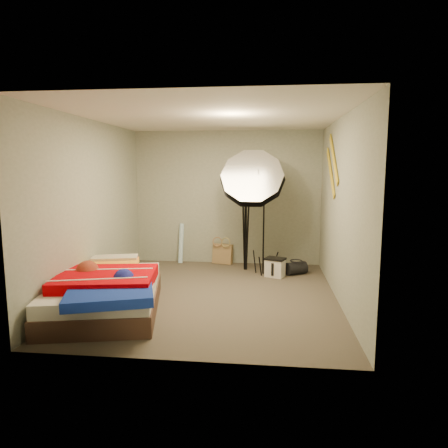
# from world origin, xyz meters

# --- Properties ---
(floor) EXTENTS (4.00, 4.00, 0.00)m
(floor) POSITION_xyz_m (0.00, 0.00, 0.00)
(floor) COLOR brown
(floor) RESTS_ON ground
(ceiling) EXTENTS (4.00, 4.00, 0.00)m
(ceiling) POSITION_xyz_m (0.00, 0.00, 2.50)
(ceiling) COLOR silver
(ceiling) RESTS_ON wall_back
(wall_back) EXTENTS (3.50, 0.00, 3.50)m
(wall_back) POSITION_xyz_m (0.00, 2.00, 1.25)
(wall_back) COLOR #9EA191
(wall_back) RESTS_ON floor
(wall_front) EXTENTS (3.50, 0.00, 3.50)m
(wall_front) POSITION_xyz_m (0.00, -2.00, 1.25)
(wall_front) COLOR #9EA191
(wall_front) RESTS_ON floor
(wall_left) EXTENTS (0.00, 4.00, 4.00)m
(wall_left) POSITION_xyz_m (-1.75, 0.00, 1.25)
(wall_left) COLOR #9EA191
(wall_left) RESTS_ON floor
(wall_right) EXTENTS (0.00, 4.00, 4.00)m
(wall_right) POSITION_xyz_m (1.75, 0.00, 1.25)
(wall_right) COLOR #9EA191
(wall_right) RESTS_ON floor
(tote_bag) EXTENTS (0.41, 0.25, 0.39)m
(tote_bag) POSITION_xyz_m (-0.07, 1.90, 0.19)
(tote_bag) COLOR tan
(tote_bag) RESTS_ON floor
(wrapping_roll) EXTENTS (0.11, 0.23, 0.76)m
(wrapping_roll) POSITION_xyz_m (-0.87, 1.90, 0.38)
(wrapping_roll) COLOR #6BB1DE
(wrapping_roll) RESTS_ON floor
(camera_case) EXTENTS (0.36, 0.31, 0.30)m
(camera_case) POSITION_xyz_m (0.91, 1.08, 0.15)
(camera_case) COLOR silver
(camera_case) RESTS_ON floor
(duffel_bag) EXTENTS (0.42, 0.36, 0.22)m
(duffel_bag) POSITION_xyz_m (1.27, 1.27, 0.11)
(duffel_bag) COLOR black
(duffel_bag) RESTS_ON floor
(wall_stripe_upper) EXTENTS (0.02, 0.91, 0.78)m
(wall_stripe_upper) POSITION_xyz_m (1.73, 0.60, 1.95)
(wall_stripe_upper) COLOR gold
(wall_stripe_upper) RESTS_ON wall_right
(wall_stripe_lower) EXTENTS (0.02, 0.91, 0.78)m
(wall_stripe_lower) POSITION_xyz_m (1.73, 0.85, 1.75)
(wall_stripe_lower) COLOR gold
(wall_stripe_lower) RESTS_ON wall_right
(bed) EXTENTS (1.71, 2.16, 0.54)m
(bed) POSITION_xyz_m (-1.26, -0.81, 0.27)
(bed) COLOR #4F3429
(bed) RESTS_ON floor
(photo_umbrella) EXTENTS (1.32, 1.01, 2.24)m
(photo_umbrella) POSITION_xyz_m (0.52, 1.12, 1.61)
(photo_umbrella) COLOR black
(photo_umbrella) RESTS_ON floor
(camera_tripod) EXTENTS (0.09, 0.09, 1.30)m
(camera_tripod) POSITION_xyz_m (0.39, 1.51, 0.75)
(camera_tripod) COLOR black
(camera_tripod) RESTS_ON floor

